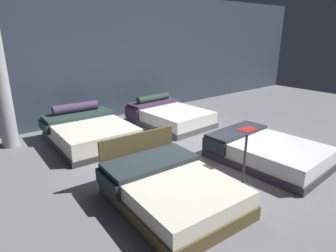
{
  "coord_description": "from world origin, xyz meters",
  "views": [
    {
      "loc": [
        -3.52,
        -3.92,
        2.41
      ],
      "look_at": [
        0.28,
        0.89,
        0.39
      ],
      "focal_mm": 30.47,
      "sensor_mm": 36.0,
      "label": 1
    }
  ],
  "objects_px": {
    "bed_2": "(89,131)",
    "price_sign": "(244,165)",
    "bed_1": "(266,151)",
    "bed_0": "(170,188)",
    "bed_3": "(169,115)"
  },
  "relations": [
    {
      "from": "bed_1",
      "to": "bed_3",
      "type": "bearing_deg",
      "value": 86.5
    },
    {
      "from": "bed_1",
      "to": "price_sign",
      "type": "distance_m",
      "value": 1.19
    },
    {
      "from": "bed_2",
      "to": "price_sign",
      "type": "height_order",
      "value": "price_sign"
    },
    {
      "from": "bed_2",
      "to": "bed_3",
      "type": "xyz_separation_m",
      "value": [
        2.29,
        -0.05,
        -0.02
      ]
    },
    {
      "from": "bed_3",
      "to": "price_sign",
      "type": "xyz_separation_m",
      "value": [
        -1.17,
        -3.41,
        0.15
      ]
    },
    {
      "from": "bed_1",
      "to": "bed_2",
      "type": "xyz_separation_m",
      "value": [
        -2.26,
        3.13,
        0.04
      ]
    },
    {
      "from": "bed_1",
      "to": "bed_2",
      "type": "height_order",
      "value": "bed_2"
    },
    {
      "from": "bed_2",
      "to": "bed_3",
      "type": "height_order",
      "value": "bed_2"
    },
    {
      "from": "bed_1",
      "to": "price_sign",
      "type": "xyz_separation_m",
      "value": [
        -1.14,
        -0.32,
        0.17
      ]
    },
    {
      "from": "bed_0",
      "to": "price_sign",
      "type": "height_order",
      "value": "price_sign"
    },
    {
      "from": "bed_2",
      "to": "price_sign",
      "type": "bearing_deg",
      "value": -70.07
    },
    {
      "from": "bed_0",
      "to": "price_sign",
      "type": "distance_m",
      "value": 1.28
    },
    {
      "from": "bed_3",
      "to": "bed_0",
      "type": "bearing_deg",
      "value": -131.01
    },
    {
      "from": "bed_0",
      "to": "bed_3",
      "type": "distance_m",
      "value": 3.84
    },
    {
      "from": "bed_1",
      "to": "bed_3",
      "type": "xyz_separation_m",
      "value": [
        0.03,
        3.09,
        0.02
      ]
    }
  ]
}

